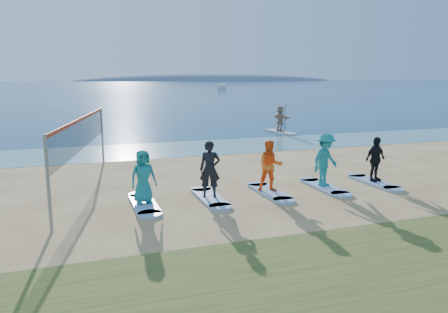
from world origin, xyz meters
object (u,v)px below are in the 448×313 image
object	(u,v)px
volleyball_net	(82,134)
student_3	(325,160)
paddleboarder	(280,119)
student_4	(375,159)
surfboard_4	(374,182)
boat_offshore_b	(222,89)
surfboard_2	(270,192)
surfboard_3	(324,187)
student_1	(210,169)
surfboard_1	(210,198)
student_2	(270,166)
surfboard_0	(144,204)
paddleboard	(280,132)
student_0	(143,177)

from	to	relation	value
volleyball_net	student_3	bearing A→B (deg)	-19.89
volleyball_net	paddleboarder	size ratio (longest dim) A/B	5.12
student_4	surfboard_4	bearing A→B (deg)	0.00
boat_offshore_b	surfboard_2	size ratio (longest dim) A/B	2.67
boat_offshore_b	surfboard_3	size ratio (longest dim) A/B	2.67
paddleboarder	surfboard_3	xyz separation A→B (m)	(-5.29, -14.02, -0.94)
boat_offshore_b	student_3	world-z (taller)	student_3
boat_offshore_b	student_1	world-z (taller)	student_1
surfboard_2	student_1	bearing A→B (deg)	180.00
surfboard_1	student_3	distance (m)	4.31
paddleboarder	student_2	distance (m)	15.84
surfboard_4	student_2	bearing A→B (deg)	180.00
surfboard_3	surfboard_4	bearing A→B (deg)	0.00
student_2	surfboard_3	size ratio (longest dim) A/B	0.78
surfboard_3	student_3	xyz separation A→B (m)	(0.00, 0.00, 0.97)
surfboard_2	surfboard_3	distance (m)	2.10
paddleboarder	surfboard_4	xyz separation A→B (m)	(-3.19, -14.02, -0.94)
surfboard_3	student_3	distance (m)	0.97
surfboard_1	student_4	size ratio (longest dim) A/B	1.35
surfboard_0	student_1	size ratio (longest dim) A/B	1.23
surfboard_2	surfboard_0	bearing A→B (deg)	180.00
volleyball_net	surfboard_2	size ratio (longest dim) A/B	4.04
boat_offshore_b	surfboard_2	distance (m)	112.30
volleyball_net	surfboard_3	distance (m)	8.62
surfboard_3	surfboard_2	bearing A→B (deg)	180.00
paddleboard	boat_offshore_b	bearing A→B (deg)	67.43
surfboard_1	surfboard_2	xyz separation A→B (m)	(2.10, 0.00, 0.00)
student_3	student_4	distance (m)	2.10
student_2	student_4	world-z (taller)	student_2
student_3	student_4	world-z (taller)	student_3
paddleboard	surfboard_1	bearing A→B (deg)	-129.94
student_2	student_3	distance (m)	2.10
surfboard_2	surfboard_3	size ratio (longest dim) A/B	1.00
paddleboarder	student_0	xyz separation A→B (m)	(-11.58, -14.02, -0.09)
student_2	surfboard_1	bearing A→B (deg)	-163.47
surfboard_0	student_3	bearing A→B (deg)	0.00
student_1	surfboard_3	xyz separation A→B (m)	(4.20, 0.00, -0.94)
paddleboard	student_3	world-z (taller)	student_3
paddleboard	student_0	world-z (taller)	student_0
surfboard_4	volleyball_net	bearing A→B (deg)	164.04
surfboard_0	student_3	world-z (taller)	student_3
paddleboarder	surfboard_3	bearing A→B (deg)	148.63
surfboard_0	surfboard_3	size ratio (longest dim) A/B	1.00
paddleboarder	surfboard_4	size ratio (longest dim) A/B	0.79
student_0	student_4	world-z (taller)	student_4
student_2	student_3	xyz separation A→B (m)	(2.10, 0.00, 0.07)
surfboard_4	student_4	distance (m)	0.86
volleyball_net	boat_offshore_b	distance (m)	111.60
boat_offshore_b	surfboard_0	xyz separation A→B (m)	(-39.40, -106.64, 0.04)
student_2	surfboard_3	xyz separation A→B (m)	(2.10, 0.00, -0.90)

